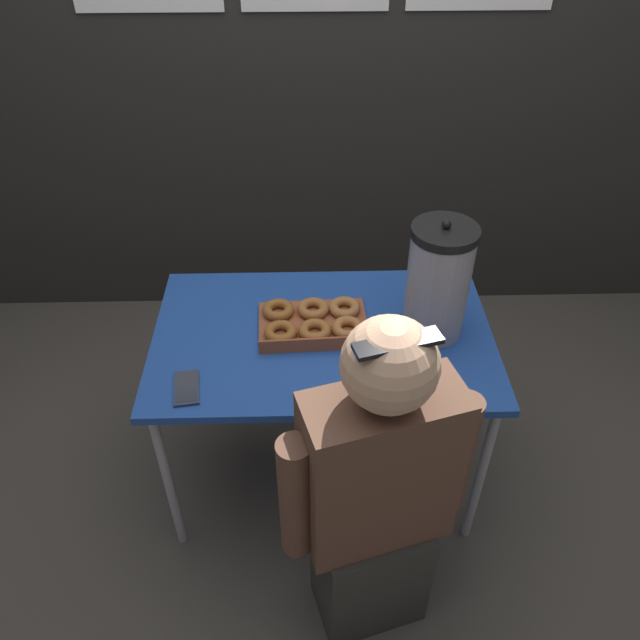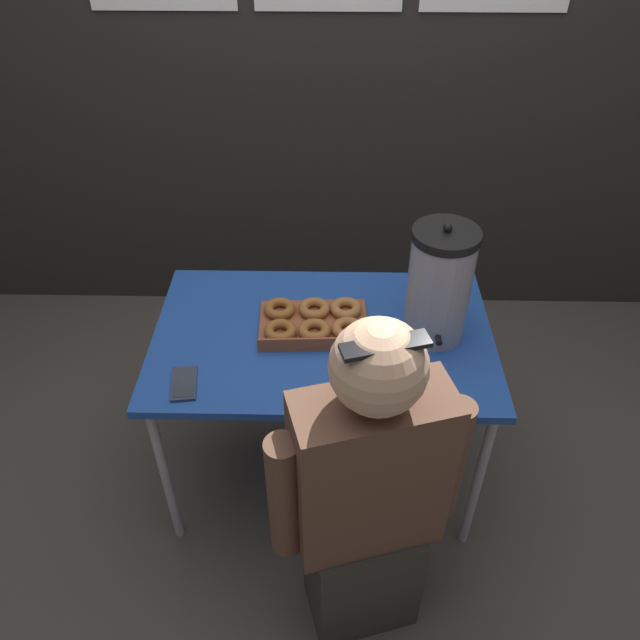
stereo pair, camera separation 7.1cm
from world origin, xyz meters
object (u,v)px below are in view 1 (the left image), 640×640
at_px(donut_box, 313,322).
at_px(person_seated, 377,499).
at_px(coffee_urn, 438,281).
at_px(cell_phone, 187,388).

xyz_separation_m(donut_box, person_seated, (0.16, -0.59, -0.14)).
bearing_deg(donut_box, coffee_urn, -5.37).
xyz_separation_m(coffee_urn, person_seated, (-0.23, -0.57, -0.31)).
bearing_deg(person_seated, coffee_urn, -127.90).
distance_m(donut_box, cell_phone, 0.47).
relative_size(donut_box, cell_phone, 2.48).
bearing_deg(donut_box, cell_phone, -146.89).
relative_size(coffee_urn, person_seated, 0.34).
height_order(donut_box, coffee_urn, coffee_urn).
height_order(coffee_urn, cell_phone, coffee_urn).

